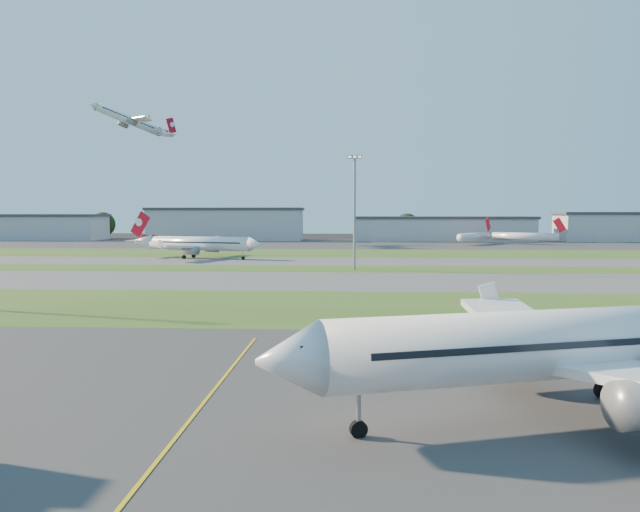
# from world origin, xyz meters

# --- Properties ---
(ground) EXTENTS (700.00, 700.00, 0.00)m
(ground) POSITION_xyz_m (0.00, 0.00, 0.00)
(ground) COLOR black
(ground) RESTS_ON ground
(apron_near) EXTENTS (300.00, 70.00, 0.01)m
(apron_near) POSITION_xyz_m (0.00, 0.00, 0.01)
(apron_near) COLOR #333335
(apron_near) RESTS_ON ground
(grass_strip_a) EXTENTS (300.00, 34.00, 0.01)m
(grass_strip_a) POSITION_xyz_m (0.00, 52.00, 0.01)
(grass_strip_a) COLOR #32531B
(grass_strip_a) RESTS_ON ground
(taxiway_a) EXTENTS (300.00, 32.00, 0.01)m
(taxiway_a) POSITION_xyz_m (0.00, 85.00, 0.01)
(taxiway_a) COLOR #515154
(taxiway_a) RESTS_ON ground
(grass_strip_b) EXTENTS (300.00, 18.00, 0.01)m
(grass_strip_b) POSITION_xyz_m (0.00, 110.00, 0.01)
(grass_strip_b) COLOR #32531B
(grass_strip_b) RESTS_ON ground
(taxiway_b) EXTENTS (300.00, 26.00, 0.01)m
(taxiway_b) POSITION_xyz_m (0.00, 132.00, 0.01)
(taxiway_b) COLOR #515154
(taxiway_b) RESTS_ON ground
(grass_strip_c) EXTENTS (300.00, 40.00, 0.01)m
(grass_strip_c) POSITION_xyz_m (0.00, 165.00, 0.01)
(grass_strip_c) COLOR #32531B
(grass_strip_c) RESTS_ON ground
(apron_far) EXTENTS (400.00, 80.00, 0.01)m
(apron_far) POSITION_xyz_m (0.00, 225.00, 0.01)
(apron_far) COLOR #333335
(apron_far) RESTS_ON ground
(yellow_line) EXTENTS (0.25, 60.00, 0.02)m
(yellow_line) POSITION_xyz_m (5.00, 0.00, 0.00)
(yellow_line) COLOR gold
(yellow_line) RESTS_ON ground
(airliner_parked) EXTENTS (41.31, 34.81, 13.30)m
(airliner_parked) POSITION_xyz_m (30.03, 7.03, 4.67)
(airliner_parked) COLOR white
(airliner_parked) RESTS_ON ground
(airliner_taxiing) EXTENTS (37.35, 31.35, 11.91)m
(airliner_taxiing) POSITION_xyz_m (-28.78, 139.99, 4.18)
(airliner_taxiing) COLOR white
(airliner_taxiing) RESTS_ON ground
(airliner_departing) EXTENTS (28.29, 24.83, 11.03)m
(airliner_departing) POSITION_xyz_m (-79.74, 227.82, 51.67)
(airliner_departing) COLOR white
(mini_jet_near) EXTENTS (17.95, 24.34, 9.48)m
(mini_jet_near) POSITION_xyz_m (63.58, 222.93, 3.28)
(mini_jet_near) COLOR white
(mini_jet_near) RESTS_ON ground
(mini_jet_far) EXTENTS (27.05, 12.98, 9.48)m
(mini_jet_far) POSITION_xyz_m (84.34, 224.69, 3.28)
(mini_jet_far) COLOR white
(mini_jet_far) RESTS_ON ground
(light_mast_centre) EXTENTS (3.20, 0.70, 25.80)m
(light_mast_centre) POSITION_xyz_m (15.00, 108.00, 14.81)
(light_mast_centre) COLOR gray
(light_mast_centre) RESTS_ON ground
(hangar_far_west) EXTENTS (91.80, 23.00, 12.20)m
(hangar_far_west) POSITION_xyz_m (-150.00, 255.00, 6.14)
(hangar_far_west) COLOR #9EA0A5
(hangar_far_west) RESTS_ON ground
(hangar_west) EXTENTS (71.40, 23.00, 15.20)m
(hangar_west) POSITION_xyz_m (-45.00, 255.00, 7.64)
(hangar_west) COLOR #9EA0A5
(hangar_west) RESTS_ON ground
(hangar_east) EXTENTS (81.60, 23.00, 11.20)m
(hangar_east) POSITION_xyz_m (55.00, 255.00, 5.64)
(hangar_east) COLOR #9EA0A5
(hangar_east) RESTS_ON ground
(tree_west) EXTENTS (12.10, 12.10, 13.20)m
(tree_west) POSITION_xyz_m (-110.00, 270.00, 7.14)
(tree_west) COLOR black
(tree_west) RESTS_ON ground
(tree_mid_west) EXTENTS (9.90, 9.90, 10.80)m
(tree_mid_west) POSITION_xyz_m (-20.00, 266.00, 5.84)
(tree_mid_west) COLOR black
(tree_mid_west) RESTS_ON ground
(tree_mid_east) EXTENTS (11.55, 11.55, 12.60)m
(tree_mid_east) POSITION_xyz_m (40.00, 269.00, 6.81)
(tree_mid_east) COLOR black
(tree_mid_east) RESTS_ON ground
(tree_east) EXTENTS (10.45, 10.45, 11.40)m
(tree_east) POSITION_xyz_m (115.00, 267.00, 6.16)
(tree_east) COLOR black
(tree_east) RESTS_ON ground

